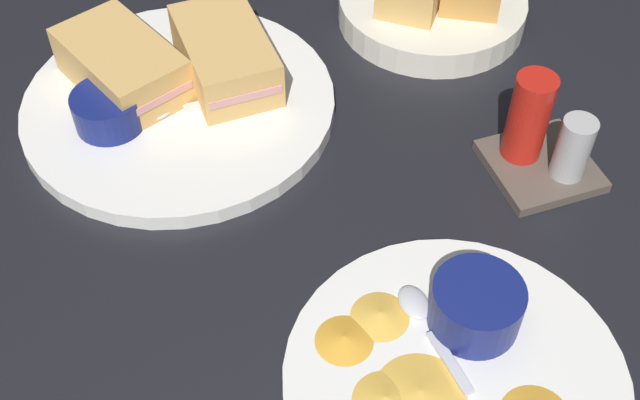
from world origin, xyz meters
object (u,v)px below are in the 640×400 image
Objects in this scene: ramekin_dark_sauce at (108,109)px; spoon_by_gravy_ramekin at (422,316)px; spoon_by_dark_ramekin at (168,110)px; plate_chips_companion at (455,381)px; ramekin_light_gravy at (476,305)px; sandwich_half_near at (225,55)px; condiment_caddy at (542,140)px; sandwich_half_far at (122,65)px; bread_basket_rear at (434,6)px; plate_sandwich_main at (180,105)px.

ramekin_dark_sauce is 0.65× the size of spoon_by_gravy_ramekin.
ramekin_dark_sauce reaches higher than spoon_by_gravy_ramekin.
spoon_by_dark_ramekin is 0.40× the size of plate_chips_companion.
ramekin_light_gravy is at bearing 35.59° from ramekin_dark_sauce.
sandwich_half_near is at bearing -169.66° from plate_chips_companion.
ramekin_dark_sauce is 37.56cm from ramekin_light_gravy.
sandwich_half_far is at bearing -123.28° from condiment_caddy.
ramekin_light_gravy is (30.15, 16.60, 1.78)cm from spoon_by_dark_ramekin.
spoon_by_gravy_ramekin is at bearing -25.82° from bread_basket_rear.
sandwich_half_far is 40.51cm from ramekin_light_gravy.
ramekin_dark_sauce is at bearing -115.39° from condiment_caddy.
plate_sandwich_main is 29.35cm from bread_basket_rear.
ramekin_dark_sauce is at bearing -147.76° from spoon_by_gravy_ramekin.
plate_chips_companion is at bearing -22.43° from bread_basket_rear.
plate_sandwich_main is 35.40cm from ramekin_light_gravy.
sandwich_half_near reaches higher than ramekin_dark_sauce.
plate_chips_companion is 2.62× the size of condiment_caddy.
spoon_by_gravy_ramekin is at bearing -53.63° from condiment_caddy.
sandwich_half_near is 0.90× the size of sandwich_half_far.
ramekin_light_gravy is at bearing 28.93° from sandwich_half_far.
spoon_by_gravy_ramekin is (-5.16, -0.39, 1.16)cm from plate_chips_companion.
ramekin_dark_sauce is 34.45cm from spoon_by_gravy_ramekin.
bread_basket_rear is at bearing 179.33° from condiment_caddy.
plate_sandwich_main is 7.18cm from ramekin_dark_sauce.
plate_sandwich_main is at bearing -80.17° from bread_basket_rear.
spoon_by_gravy_ramekin is (29.12, 18.36, -1.41)cm from ramekin_dark_sauce.
plate_chips_companion is (34.28, 18.75, -2.58)cm from ramekin_dark_sauce.
sandwich_half_near is 38.20cm from plate_chips_companion.
bread_basket_rear is (-6.26, 35.48, -1.27)cm from ramekin_dark_sauce.
condiment_caddy is (-12.41, 16.85, 1.44)cm from spoon_by_gravy_ramekin.
bread_basket_rear reaches higher than spoon_by_dark_ramekin.
sandwich_half_far is at bearing -157.18° from plate_chips_companion.
bread_basket_rear is at bearing 97.48° from sandwich_half_near.
sandwich_half_far is at bearing -87.67° from bread_basket_rear.
sandwich_half_near is 30.63cm from condiment_caddy.
ramekin_light_gravy is 0.72× the size of condiment_caddy.
sandwich_half_far is 2.18× the size of ramekin_light_gravy.
sandwich_half_near is 9.81cm from sandwich_half_far.
sandwich_half_near is 7.82cm from spoon_by_dark_ramekin.
sandwich_half_near and sandwich_half_far have the same top height.
ramekin_dark_sauce is at bearing -24.75° from sandwich_half_far.
plate_chips_companion is 5.30cm from spoon_by_gravy_ramekin.
sandwich_half_far is 37.70cm from spoon_by_gravy_ramekin.
ramekin_dark_sauce is (3.17, -11.92, -0.62)cm from sandwich_half_near.
ramekin_light_gravy is 0.69× the size of spoon_by_gravy_ramekin.
ramekin_dark_sauce is 0.65× the size of spoon_by_dark_ramekin.
bread_basket_rear reaches higher than sandwich_half_far.
condiment_caddy is (17.97, 28.62, 2.61)cm from plate_sandwich_main.
sandwich_half_far is 2.32× the size of ramekin_dark_sauce.
condiment_caddy is at bearing 61.41° from spoon_by_dark_ramekin.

